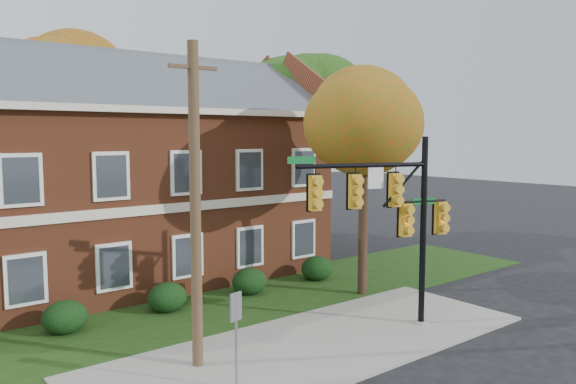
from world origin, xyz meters
TOP-DOWN VIEW (x-y plane):
  - ground at (0.00, 0.00)m, footprint 120.00×120.00m
  - sidewalk at (0.00, 1.00)m, footprint 14.00×5.00m
  - grass_strip at (0.00, 6.00)m, footprint 30.00×6.00m
  - apartment_building at (-2.00, 11.95)m, footprint 18.80×8.80m
  - hedge_left at (-5.50, 6.70)m, footprint 1.40×1.26m
  - hedge_center at (-2.00, 6.70)m, footprint 1.40×1.26m
  - hedge_right at (1.50, 6.70)m, footprint 1.40×1.26m
  - hedge_far_right at (5.00, 6.70)m, footprint 1.40×1.26m
  - tree_near_right at (5.22, 3.87)m, footprint 4.50×4.25m
  - tree_right_rear at (9.31, 12.81)m, footprint 6.30×5.95m
  - tree_far_rear at (-0.66, 19.79)m, footprint 6.84×6.46m
  - traffic_signal at (2.84, 0.60)m, footprint 5.31×1.84m
  - utility_pole at (-3.52, 1.81)m, footprint 1.34×0.30m
  - sign_post at (-3.48, -0.02)m, footprint 0.36×0.12m

SIDE VIEW (x-z plane):
  - ground at x=0.00m, z-range 0.00..0.00m
  - grass_strip at x=0.00m, z-range 0.00..0.04m
  - sidewalk at x=0.00m, z-range 0.00..0.08m
  - hedge_left at x=-5.50m, z-range 0.00..1.05m
  - hedge_center at x=-2.00m, z-range 0.00..1.05m
  - hedge_right at x=1.50m, z-range 0.00..1.05m
  - hedge_far_right at x=5.00m, z-range 0.00..1.05m
  - sign_post at x=-3.48m, z-range 0.44..2.90m
  - traffic_signal at x=2.84m, z-range 0.74..6.92m
  - utility_pole at x=-3.52m, z-range 0.06..8.66m
  - apartment_building at x=-2.00m, z-range 0.12..9.86m
  - tree_near_right at x=5.22m, z-range 2.38..10.96m
  - tree_right_rear at x=9.31m, z-range 2.81..13.43m
  - tree_far_rear at x=-0.66m, z-range 3.08..14.60m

